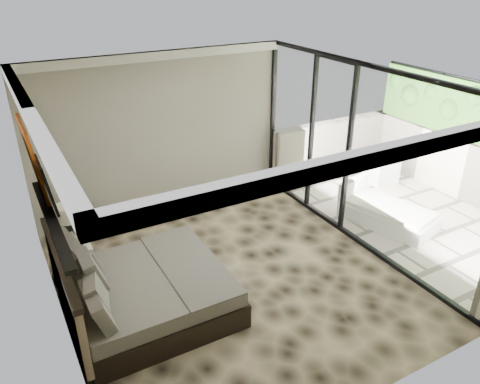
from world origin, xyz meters
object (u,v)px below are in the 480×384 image
bed (142,292)px  ottoman (381,170)px  table_lamp (69,220)px  lounger (385,213)px  nightstand (76,263)px

bed → ottoman: bed is taller
table_lamp → lounger: 5.11m
nightstand → ottoman: ottoman is taller
bed → table_lamp: (-0.56, 1.27, 0.57)m
bed → nightstand: size_ratio=4.33×
lounger → table_lamp: bearing=153.0°
bed → table_lamp: table_lamp is taller
table_lamp → ottoman: size_ratio=1.14×
nightstand → ottoman: bearing=16.8°
ottoman → table_lamp: bearing=-177.8°
bed → table_lamp: 1.50m
bed → nightstand: (-0.58, 1.21, -0.10)m
nightstand → lounger: (4.97, -1.00, -0.04)m
bed → ottoman: 5.75m
bed → ottoman: (5.55, 1.50, -0.06)m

